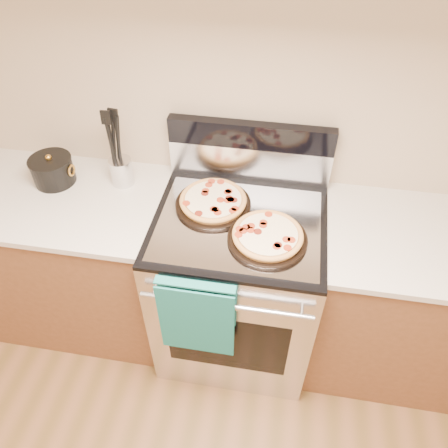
% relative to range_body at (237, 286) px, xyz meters
% --- Properties ---
extents(wall_back, '(4.00, 0.00, 4.00)m').
position_rel_range_body_xyz_m(wall_back, '(0.00, 0.35, 0.90)').
color(wall_back, tan).
rests_on(wall_back, ground).
extents(range_body, '(0.76, 0.68, 0.90)m').
position_rel_range_body_xyz_m(range_body, '(0.00, 0.00, 0.00)').
color(range_body, '#B7B7BC').
rests_on(range_body, ground).
extents(oven_window, '(0.56, 0.01, 0.40)m').
position_rel_range_body_xyz_m(oven_window, '(0.00, -0.34, 0.00)').
color(oven_window, black).
rests_on(oven_window, range_body).
extents(cooktop, '(0.76, 0.68, 0.02)m').
position_rel_range_body_xyz_m(cooktop, '(0.00, 0.00, 0.46)').
color(cooktop, black).
rests_on(cooktop, range_body).
extents(backsplash_lower, '(0.76, 0.06, 0.18)m').
position_rel_range_body_xyz_m(backsplash_lower, '(0.00, 0.31, 0.56)').
color(backsplash_lower, silver).
rests_on(backsplash_lower, cooktop).
extents(backsplash_upper, '(0.76, 0.06, 0.12)m').
position_rel_range_body_xyz_m(backsplash_upper, '(0.00, 0.31, 0.71)').
color(backsplash_upper, black).
rests_on(backsplash_upper, backsplash_lower).
extents(oven_handle, '(0.70, 0.03, 0.03)m').
position_rel_range_body_xyz_m(oven_handle, '(0.00, -0.38, 0.35)').
color(oven_handle, silver).
rests_on(oven_handle, range_body).
extents(dish_towel, '(0.32, 0.05, 0.42)m').
position_rel_range_body_xyz_m(dish_towel, '(-0.12, -0.38, 0.25)').
color(dish_towel, '#166E5E').
rests_on(dish_towel, oven_handle).
extents(foil_sheet, '(0.70, 0.55, 0.01)m').
position_rel_range_body_xyz_m(foil_sheet, '(0.00, -0.03, 0.47)').
color(foil_sheet, gray).
rests_on(foil_sheet, cooktop).
extents(cabinet_left, '(1.00, 0.62, 0.88)m').
position_rel_range_body_xyz_m(cabinet_left, '(-0.88, 0.03, -0.01)').
color(cabinet_left, brown).
rests_on(cabinet_left, ground).
extents(countertop_left, '(1.02, 0.64, 0.03)m').
position_rel_range_body_xyz_m(countertop_left, '(-0.88, 0.03, 0.45)').
color(countertop_left, '#BAB3A7').
rests_on(countertop_left, cabinet_left).
extents(cabinet_right, '(1.00, 0.62, 0.88)m').
position_rel_range_body_xyz_m(cabinet_right, '(0.88, 0.03, -0.01)').
color(cabinet_right, brown).
rests_on(cabinet_right, ground).
extents(countertop_right, '(1.02, 0.64, 0.03)m').
position_rel_range_body_xyz_m(countertop_right, '(0.88, 0.03, 0.45)').
color(countertop_right, '#BAB3A7').
rests_on(countertop_right, cabinet_right).
extents(pepperoni_pizza_back, '(0.42, 0.42, 0.05)m').
position_rel_range_body_xyz_m(pepperoni_pizza_back, '(-0.13, 0.07, 0.50)').
color(pepperoni_pizza_back, '#B77737').
rests_on(pepperoni_pizza_back, foil_sheet).
extents(pepperoni_pizza_front, '(0.42, 0.42, 0.04)m').
position_rel_range_body_xyz_m(pepperoni_pizza_front, '(0.13, -0.11, 0.50)').
color(pepperoni_pizza_front, '#B77737').
rests_on(pepperoni_pizza_front, foil_sheet).
extents(utensil_crock, '(0.13, 0.13, 0.13)m').
position_rel_range_body_xyz_m(utensil_crock, '(-0.59, 0.18, 0.53)').
color(utensil_crock, silver).
rests_on(utensil_crock, countertop_left).
extents(saucepan, '(0.20, 0.20, 0.12)m').
position_rel_range_body_xyz_m(saucepan, '(-0.92, 0.14, 0.52)').
color(saucepan, black).
rests_on(saucepan, countertop_left).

